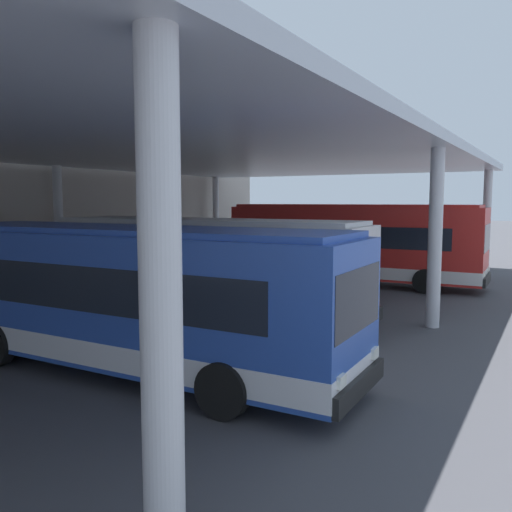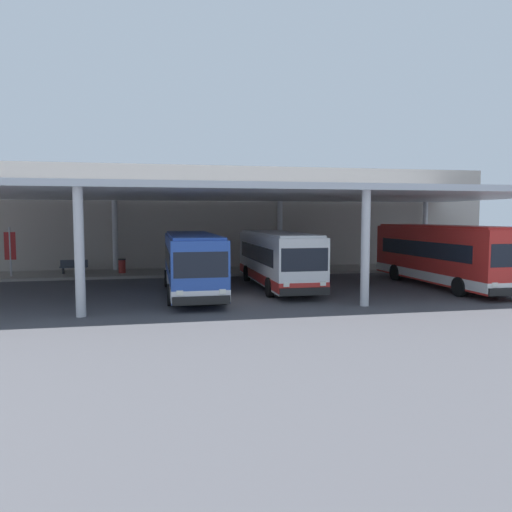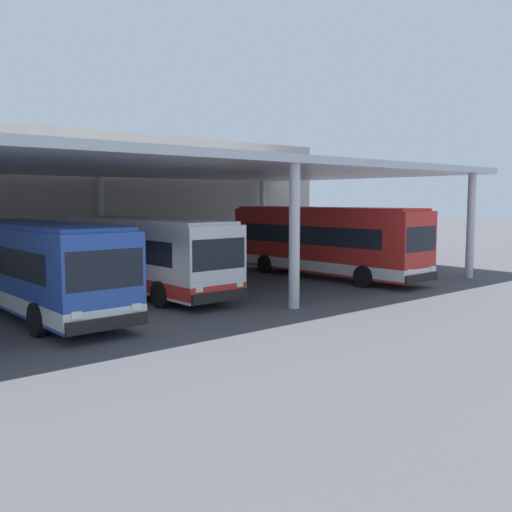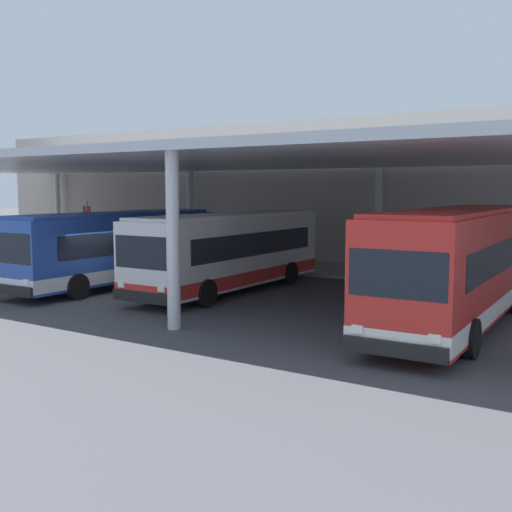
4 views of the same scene
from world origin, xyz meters
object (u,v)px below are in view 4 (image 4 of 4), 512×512
Objects in this scene: banner_sign at (87,223)px; bus_middle_bay at (457,266)px; trash_bin at (176,248)px; bus_second_bay at (230,251)px; bench_waiting at (140,245)px; bus_nearest_bay at (115,248)px.

bus_middle_bay is at bearing -18.27° from banner_sign.
trash_bin is 0.31× the size of banner_sign.
trash_bin is at bearing 140.85° from bus_second_bay.
bench_waiting is 3.24m from trash_bin.
bus_middle_bay reaches higher than bus_second_bay.
bus_nearest_bay is at bearing -179.98° from bus_middle_bay.
bus_nearest_bay is 3.30× the size of banner_sign.
bus_nearest_bay is at bearing -51.48° from bench_waiting.
trash_bin is at bearing 4.02° from banner_sign.
bus_second_bay is 11.91m from trash_bin.
banner_sign is at bearing -166.88° from bench_waiting.
bus_middle_bay is 20.75m from trash_bin.
banner_sign is (-6.98, -0.49, 1.30)m from trash_bin.
banner_sign reaches higher than bus_nearest_bay.
bench_waiting is (-7.45, 9.36, -0.99)m from bus_nearest_bay.
bench_waiting is at bearing 156.88° from bus_middle_bay.
bus_second_bay is 17.64m from banner_sign.
bus_second_bay is 0.93× the size of bus_middle_bay.
banner_sign is at bearing 161.73° from bus_middle_bay.
bus_middle_bay reaches higher than bench_waiting.
bus_second_bay is at bearing -32.39° from bench_waiting.
trash_bin is (-9.20, 7.49, -0.98)m from bus_second_bay.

